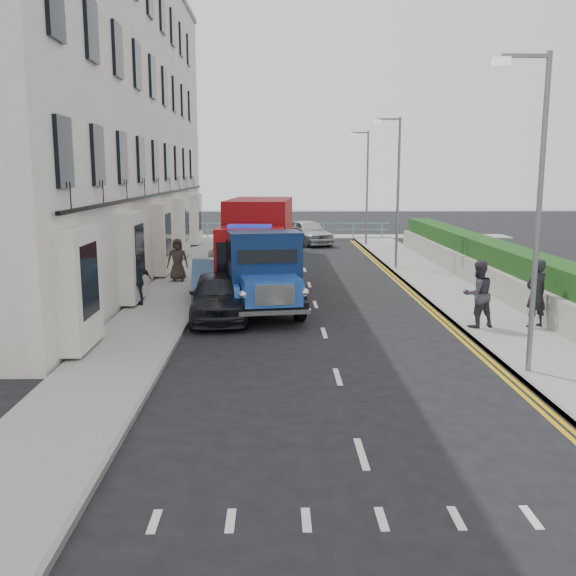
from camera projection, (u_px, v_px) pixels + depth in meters
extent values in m
plane|color=black|center=(330.00, 352.00, 16.36)|extent=(120.00, 120.00, 0.00)
cube|color=gray|center=(178.00, 288.00, 25.09)|extent=(2.40, 38.00, 0.12)
cube|color=gray|center=(444.00, 287.00, 25.31)|extent=(2.60, 38.00, 0.12)
cube|color=gray|center=(295.00, 237.00, 44.88)|extent=(30.00, 2.50, 0.12)
plane|color=slate|center=(287.00, 211.00, 75.39)|extent=(120.00, 120.00, 0.00)
cube|color=white|center=(87.00, 114.00, 27.71)|extent=(6.00, 30.00, 14.00)
cube|color=black|center=(163.00, 194.00, 28.38)|extent=(0.12, 28.00, 0.10)
cube|color=#B2AD9E|center=(478.00, 275.00, 25.25)|extent=(0.30, 28.00, 1.00)
cube|color=#184716|center=(496.00, 265.00, 25.19)|extent=(1.20, 28.00, 1.70)
cube|color=#59B2A5|center=(295.00, 223.00, 43.91)|extent=(13.00, 0.08, 0.06)
cube|color=#59B2A5|center=(295.00, 230.00, 43.98)|extent=(13.00, 0.06, 0.05)
cylinder|color=slate|center=(538.00, 221.00, 13.85)|extent=(0.12, 0.12, 7.00)
cube|color=slate|center=(526.00, 56.00, 13.24)|extent=(1.00, 0.08, 0.08)
cube|color=beige|center=(501.00, 62.00, 13.25)|extent=(0.35, 0.18, 0.18)
cylinder|color=slate|center=(398.00, 195.00, 29.59)|extent=(0.12, 0.12, 7.00)
cube|color=slate|center=(389.00, 119.00, 28.98)|extent=(1.00, 0.08, 0.08)
cube|color=beige|center=(378.00, 122.00, 28.99)|extent=(0.35, 0.18, 0.18)
cylinder|color=slate|center=(367.00, 189.00, 39.43)|extent=(0.12, 0.12, 7.00)
cube|color=slate|center=(360.00, 133.00, 38.82)|extent=(1.00, 0.08, 0.08)
cube|color=beige|center=(352.00, 135.00, 38.83)|extent=(0.35, 0.18, 0.18)
cylinder|color=black|center=(237.00, 306.00, 19.44)|extent=(0.44, 1.08, 1.05)
cylinder|color=black|center=(299.00, 304.00, 19.77)|extent=(0.44, 1.08, 1.05)
cylinder|color=black|center=(229.00, 288.00, 22.41)|extent=(0.44, 1.08, 1.05)
cylinder|color=black|center=(283.00, 287.00, 22.75)|extent=(0.44, 1.08, 1.05)
cube|color=black|center=(262.00, 291.00, 21.06)|extent=(2.87, 5.52, 0.20)
cube|color=blue|center=(271.00, 290.00, 19.03)|extent=(1.90, 1.67, 0.79)
cube|color=silver|center=(275.00, 295.00, 18.31)|extent=(1.15, 0.26, 0.60)
cube|color=navy|center=(265.00, 264.00, 20.14)|extent=(2.37, 1.64, 1.92)
cube|color=black|center=(257.00, 277.00, 22.30)|extent=(2.75, 3.39, 0.13)
cylinder|color=black|center=(223.00, 290.00, 22.25)|extent=(0.37, 1.03, 1.01)
cylinder|color=black|center=(278.00, 290.00, 22.14)|extent=(0.37, 1.03, 1.01)
cylinder|color=black|center=(234.00, 277.00, 25.06)|extent=(0.37, 1.03, 1.01)
cylinder|color=black|center=(284.00, 277.00, 24.95)|extent=(0.37, 1.03, 1.01)
cylinder|color=black|center=(241.00, 269.00, 27.05)|extent=(0.37, 1.03, 1.01)
cylinder|color=black|center=(287.00, 269.00, 26.94)|extent=(0.37, 1.03, 1.01)
cube|color=black|center=(258.00, 274.00, 24.52)|extent=(2.62, 6.59, 0.23)
cube|color=#9B0B0F|center=(250.00, 257.00, 21.99)|extent=(2.34, 1.92, 2.03)
cube|color=black|center=(247.00, 258.00, 21.14)|extent=(2.03, 0.23, 1.01)
cube|color=maroon|center=(260.00, 234.00, 25.26)|extent=(2.68, 4.96, 2.76)
imported|color=black|center=(218.00, 296.00, 19.93)|extent=(2.07, 4.42, 1.46)
imported|color=teal|center=(214.00, 280.00, 23.04)|extent=(1.92, 4.46, 1.43)
imported|color=#B1B0B5|center=(233.00, 248.00, 32.91)|extent=(2.33, 4.95, 1.39)
imported|color=black|center=(276.00, 234.00, 39.39)|extent=(4.76, 6.29, 1.59)
imported|color=silver|center=(308.00, 232.00, 40.72)|extent=(3.48, 5.01, 1.58)
imported|color=black|center=(536.00, 293.00, 18.38)|extent=(0.85, 0.72, 1.98)
imported|color=#3B333F|center=(478.00, 294.00, 18.38)|extent=(1.10, 0.96, 1.93)
imported|color=#1C2633|center=(137.00, 281.00, 21.41)|extent=(1.05, 0.86, 1.68)
imported|color=#373027|center=(177.00, 260.00, 26.25)|extent=(0.89, 0.60, 1.76)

